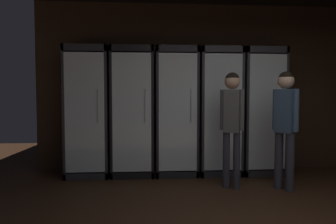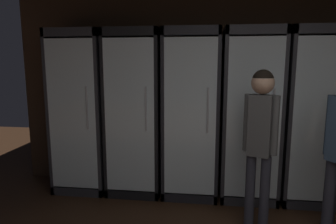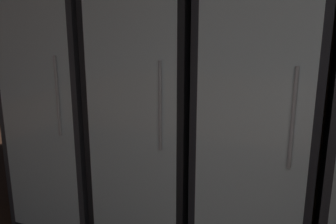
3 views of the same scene
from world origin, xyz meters
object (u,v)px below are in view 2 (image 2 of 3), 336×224
object	(u,v)px
cooler_left	(136,114)
cooler_right	(249,117)
shopper_near	(260,131)
cooler_far_right	(311,119)
cooler_far_left	(83,113)
cooler_center	(191,116)

from	to	relation	value
cooler_left	cooler_right	size ratio (longest dim) A/B	1.00
cooler_left	cooler_right	xyz separation A→B (m)	(1.38, 0.00, 0.00)
cooler_right	shopper_near	world-z (taller)	cooler_right
cooler_far_right	shopper_near	distance (m)	1.06
cooler_left	cooler_right	world-z (taller)	same
cooler_far_left	cooler_far_right	world-z (taller)	same
cooler_center	cooler_far_left	bearing A→B (deg)	-179.95
shopper_near	cooler_far_right	bearing A→B (deg)	48.69
cooler_far_left	cooler_right	world-z (taller)	same
cooler_left	shopper_near	world-z (taller)	cooler_left
cooler_left	cooler_far_right	world-z (taller)	same
cooler_far_right	shopper_near	bearing A→B (deg)	-131.31
cooler_right	shopper_near	size ratio (longest dim) A/B	1.29
shopper_near	cooler_right	bearing A→B (deg)	89.19
cooler_center	shopper_near	distance (m)	1.05
cooler_far_left	cooler_right	xyz separation A→B (m)	(2.06, 0.00, 0.00)
cooler_right	cooler_far_right	xyz separation A→B (m)	(0.69, -0.00, -0.01)
cooler_right	cooler_far_right	distance (m)	0.69
cooler_far_left	cooler_left	bearing A→B (deg)	0.15
cooler_far_left	cooler_left	xyz separation A→B (m)	(0.69, 0.00, 0.00)
cooler_center	cooler_right	bearing A→B (deg)	0.14
cooler_left	cooler_center	xyz separation A→B (m)	(0.69, -0.00, -0.00)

